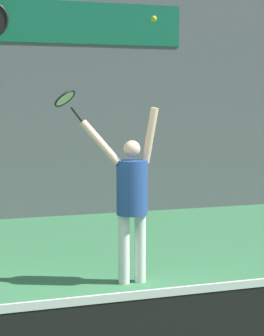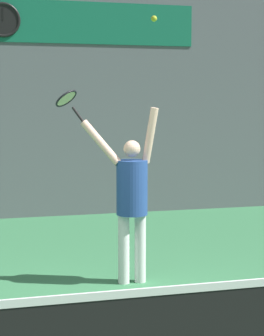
% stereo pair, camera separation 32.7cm
% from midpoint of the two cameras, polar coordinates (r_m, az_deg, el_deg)
% --- Properties ---
extents(ground_plane, '(18.00, 18.00, 0.00)m').
position_cam_midpoint_polar(ground_plane, '(5.79, -1.78, -14.84)').
color(ground_plane, '#387A4C').
extents(back_wall, '(18.00, 0.10, 5.00)m').
position_cam_midpoint_polar(back_wall, '(11.06, -10.16, 8.30)').
color(back_wall, slate).
rests_on(back_wall, ground_plane).
extents(sponsor_banner, '(5.53, 0.02, 0.75)m').
position_cam_midpoint_polar(sponsor_banner, '(11.09, -10.21, 13.44)').
color(sponsor_banner, '#146B4C').
extents(tennis_player, '(0.86, 0.51, 2.02)m').
position_cam_midpoint_polar(tennis_player, '(6.93, -1.41, -2.53)').
color(tennis_player, white).
rests_on(tennis_player, ground_plane).
extents(tennis_racket, '(0.38, 0.37, 0.39)m').
position_cam_midpoint_polar(tennis_racket, '(7.11, -7.52, 6.33)').
color(tennis_racket, black).
extents(tennis_ball, '(0.07, 0.07, 0.07)m').
position_cam_midpoint_polar(tennis_ball, '(6.93, 0.67, 13.82)').
color(tennis_ball, '#CCDB2D').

